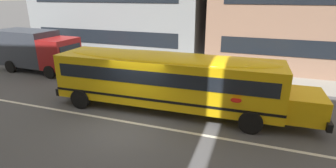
{
  "coord_description": "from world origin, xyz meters",
  "views": [
    {
      "loc": [
        4.72,
        -8.73,
        5.17
      ],
      "look_at": [
        1.33,
        0.92,
        1.6
      ],
      "focal_mm": 27.54,
      "sensor_mm": 36.0,
      "label": 1
    }
  ],
  "objects": [
    {
      "name": "box_truck",
      "position": [
        -9.92,
        5.0,
        1.54
      ],
      "size": [
        6.13,
        2.68,
        2.82
      ],
      "rotation": [
        0.0,
        0.0,
        -0.05
      ],
      "color": "maroon",
      "rests_on": "ground_plane"
    },
    {
      "name": "ground_plane",
      "position": [
        0.0,
        0.0,
        0.0
      ],
      "size": [
        400.0,
        400.0,
        0.0
      ],
      "primitive_type": "plane",
      "color": "#4C4C4F"
    },
    {
      "name": "lane_centreline",
      "position": [
        0.0,
        0.0,
        0.0
      ],
      "size": [
        110.0,
        0.16,
        0.01
      ],
      "primitive_type": "cube",
      "color": "silver",
      "rests_on": "ground_plane"
    },
    {
      "name": "sidewalk_far",
      "position": [
        0.0,
        7.73,
        0.01
      ],
      "size": [
        120.0,
        3.0,
        0.01
      ],
      "primitive_type": "cube",
      "color": "gray",
      "rests_on": "ground_plane"
    },
    {
      "name": "school_bus",
      "position": [
        1.11,
        1.84,
        1.59
      ],
      "size": [
        12.0,
        2.85,
        2.67
      ],
      "rotation": [
        0.0,
        0.0,
        0.03
      ],
      "color": "yellow",
      "rests_on": "ground_plane"
    }
  ]
}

